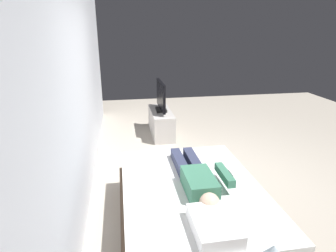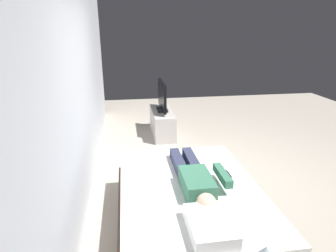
{
  "view_description": "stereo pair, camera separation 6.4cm",
  "coord_description": "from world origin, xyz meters",
  "px_view_note": "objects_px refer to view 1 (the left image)",
  "views": [
    {
      "loc": [
        -3.48,
        1.24,
        2.07
      ],
      "look_at": [
        0.44,
        0.57,
        0.69
      ],
      "focal_mm": 30.32,
      "sensor_mm": 36.0,
      "label": 1
    },
    {
      "loc": [
        -3.49,
        1.17,
        2.07
      ],
      "look_at": [
        0.44,
        0.57,
        0.69
      ],
      "focal_mm": 30.32,
      "sensor_mm": 36.0,
      "label": 2
    }
  ],
  "objects_px": {
    "person": "(197,178)",
    "remote": "(229,174)",
    "bed": "(191,210)",
    "tv": "(161,97)",
    "pillow": "(214,225)",
    "tv_stand": "(161,123)"
  },
  "relations": [
    {
      "from": "remote",
      "to": "tv",
      "type": "height_order",
      "value": "tv"
    },
    {
      "from": "remote",
      "to": "person",
      "type": "bearing_deg",
      "value": 110.47
    },
    {
      "from": "tv_stand",
      "to": "pillow",
      "type": "bearing_deg",
      "value": 178.28
    },
    {
      "from": "tv",
      "to": "tv_stand",
      "type": "bearing_deg",
      "value": 180.0
    },
    {
      "from": "bed",
      "to": "tv",
      "type": "xyz_separation_m",
      "value": [
        2.94,
        -0.11,
        0.52
      ]
    },
    {
      "from": "remote",
      "to": "tv_stand",
      "type": "xyz_separation_m",
      "value": [
        2.76,
        0.35,
        -0.3
      ]
    },
    {
      "from": "tv_stand",
      "to": "remote",
      "type": "bearing_deg",
      "value": -172.71
    },
    {
      "from": "pillow",
      "to": "remote",
      "type": "xyz_separation_m",
      "value": [
        0.87,
        -0.46,
        -0.05
      ]
    },
    {
      "from": "pillow",
      "to": "remote",
      "type": "height_order",
      "value": "pillow"
    },
    {
      "from": "bed",
      "to": "pillow",
      "type": "height_order",
      "value": "pillow"
    },
    {
      "from": "bed",
      "to": "pillow",
      "type": "xyz_separation_m",
      "value": [
        -0.69,
        0.0,
        0.34
      ]
    },
    {
      "from": "person",
      "to": "remote",
      "type": "relative_size",
      "value": 8.4
    },
    {
      "from": "bed",
      "to": "remote",
      "type": "distance_m",
      "value": 0.57
    },
    {
      "from": "bed",
      "to": "person",
      "type": "distance_m",
      "value": 0.36
    },
    {
      "from": "person",
      "to": "tv",
      "type": "bearing_deg",
      "value": -1.01
    },
    {
      "from": "person",
      "to": "tv_stand",
      "type": "bearing_deg",
      "value": -1.01
    },
    {
      "from": "bed",
      "to": "remote",
      "type": "relative_size",
      "value": 13.4
    },
    {
      "from": "person",
      "to": "pillow",
      "type": "bearing_deg",
      "value": 175.39
    },
    {
      "from": "bed",
      "to": "remote",
      "type": "xyz_separation_m",
      "value": [
        0.18,
        -0.46,
        0.29
      ]
    },
    {
      "from": "bed",
      "to": "person",
      "type": "relative_size",
      "value": 1.6
    },
    {
      "from": "pillow",
      "to": "tv_stand",
      "type": "relative_size",
      "value": 0.44
    },
    {
      "from": "person",
      "to": "tv",
      "type": "xyz_separation_m",
      "value": [
        2.91,
        -0.05,
        0.16
      ]
    }
  ]
}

